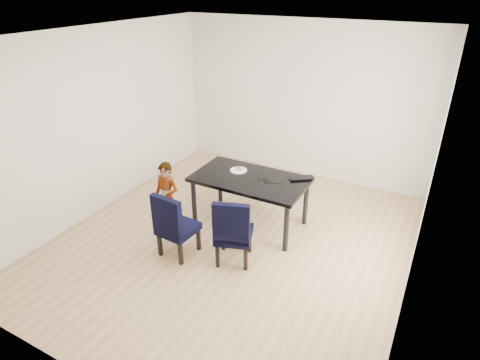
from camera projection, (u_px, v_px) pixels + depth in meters
The scene contains 14 objects.
floor at pixel (233, 240), 5.57m from camera, with size 4.50×5.00×0.01m, color tan.
ceiling at pixel (231, 35), 4.35m from camera, with size 4.50×5.00×0.01m, color white.
wall_back at pixel (303, 101), 6.93m from camera, with size 4.50×0.01×2.70m, color silver.
wall_front at pixel (69, 265), 2.99m from camera, with size 4.50×0.01×2.70m, color white.
wall_left at pixel (99, 123), 5.91m from camera, with size 0.01×5.00×2.70m, color silver.
wall_right at pixel (429, 191), 4.01m from camera, with size 0.01×5.00×2.70m, color silver.
dining_table at pixel (250, 201), 5.79m from camera, with size 1.60×0.90×0.75m, color black.
chair_left at pixel (178, 223), 5.12m from camera, with size 0.44×0.46×0.91m, color black.
chair_right at pixel (234, 229), 4.99m from camera, with size 0.45×0.46×0.93m, color black.
child at pixel (167, 197), 5.60m from camera, with size 0.38×0.25×1.04m, color orange.
plate at pixel (239, 170), 5.83m from camera, with size 0.24×0.24×0.01m, color white.
sandwich at pixel (239, 168), 5.81m from camera, with size 0.14×0.06×0.05m, color #A3653A.
laptop at pixel (301, 176), 5.63m from camera, with size 0.35×0.22×0.03m, color black.
cable_tangle at pixel (262, 181), 5.53m from camera, with size 0.14×0.14×0.01m, color black.
Camera 1 is at (2.25, -4.00, 3.26)m, focal length 30.00 mm.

